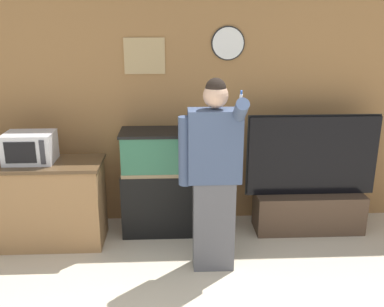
% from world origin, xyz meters
% --- Properties ---
extents(wall_back_paneled, '(10.00, 0.08, 2.60)m').
position_xyz_m(wall_back_paneled, '(0.00, 2.91, 1.30)').
color(wall_back_paneled, olive).
rests_on(wall_back_paneled, ground_plane).
extents(counter_island, '(1.59, 0.55, 0.89)m').
position_xyz_m(counter_island, '(-1.46, 2.35, 0.45)').
color(counter_island, olive).
rests_on(counter_island, ground_plane).
extents(microwave, '(0.48, 0.35, 0.30)m').
position_xyz_m(microwave, '(-1.37, 2.37, 1.04)').
color(microwave, silver).
rests_on(microwave, counter_island).
extents(aquarium_on_stand, '(0.98, 0.46, 1.15)m').
position_xyz_m(aquarium_on_stand, '(-0.01, 2.58, 0.58)').
color(aquarium_on_stand, black).
rests_on(aquarium_on_stand, ground_plane).
extents(tv_on_stand, '(1.43, 0.40, 1.31)m').
position_xyz_m(tv_on_stand, '(1.55, 2.51, 0.38)').
color(tv_on_stand, '#4C3828').
rests_on(tv_on_stand, ground_plane).
extents(person_standing, '(0.57, 0.43, 1.80)m').
position_xyz_m(person_standing, '(0.41, 1.81, 0.94)').
color(person_standing, '#515156').
rests_on(person_standing, ground_plane).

